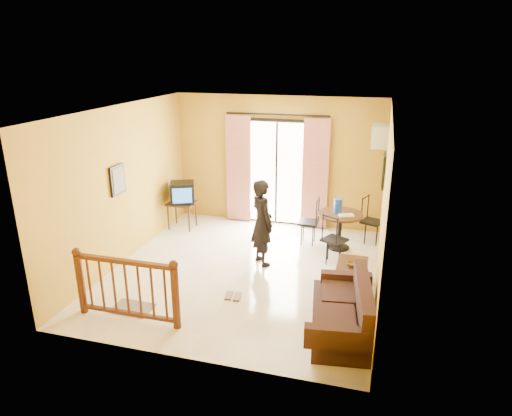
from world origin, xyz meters
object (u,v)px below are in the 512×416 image
(sofa, at_px, (344,314))
(coffee_table, at_px, (351,273))
(television, at_px, (182,193))
(standing_person, at_px, (262,222))
(dining_table, at_px, (340,221))

(sofa, bearing_deg, coffee_table, 82.36)
(television, distance_m, sofa, 4.82)
(television, bearing_deg, standing_person, -53.60)
(dining_table, bearing_deg, coffee_table, -77.17)
(television, xyz_separation_m, sofa, (3.72, -3.03, -0.51))
(dining_table, distance_m, standing_person, 1.67)
(standing_person, bearing_deg, coffee_table, -149.28)
(television, height_order, dining_table, television)
(sofa, bearing_deg, standing_person, 124.60)
(dining_table, relative_size, standing_person, 0.55)
(television, distance_m, coffee_table, 4.14)
(dining_table, bearing_deg, standing_person, -140.82)
(sofa, xyz_separation_m, standing_person, (-1.64, 1.80, 0.50))
(television, height_order, coffee_table, television)
(television, relative_size, dining_table, 0.74)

